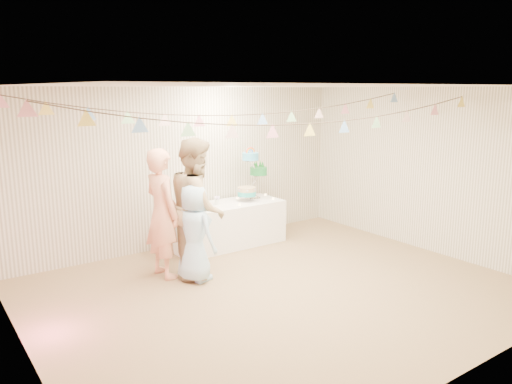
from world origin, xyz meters
TOP-DOWN VIEW (x-y plane):
  - floor at (0.00, 0.00)m, footprint 6.00×6.00m
  - ceiling at (0.00, 0.00)m, footprint 6.00×6.00m
  - back_wall at (0.00, 2.50)m, footprint 6.00×6.00m
  - front_wall at (0.00, -2.50)m, footprint 6.00×6.00m
  - left_wall at (-3.00, 0.00)m, footprint 5.00×5.00m
  - right_wall at (3.00, 0.00)m, footprint 5.00×5.00m
  - table at (0.49, 2.03)m, footprint 1.90×0.76m
  - cake_stand at (1.04, 2.08)m, footprint 0.75×0.44m
  - cake_bottom at (0.89, 2.02)m, footprint 0.31×0.31m
  - cake_middle at (1.22, 2.17)m, footprint 0.27×0.27m
  - cake_top_tier at (0.98, 2.05)m, footprint 0.25×0.25m
  - platter at (-0.07, 1.98)m, footprint 0.34×0.34m
  - posy at (0.33, 2.08)m, footprint 0.13×0.13m
  - person_adult_a at (-0.97, 1.36)m, footprint 0.48×0.69m
  - person_adult_b at (-0.53, 1.18)m, footprint 1.08×1.17m
  - person_child at (-0.70, 0.96)m, footprint 0.58×0.74m
  - bunting_back at (0.00, 1.10)m, footprint 5.60×1.10m
  - bunting_front at (0.00, -0.20)m, footprint 5.60×0.90m
  - tealight_0 at (-0.31, 1.88)m, footprint 0.04×0.04m
  - tealight_1 at (0.14, 2.21)m, footprint 0.04×0.04m
  - tealight_2 at (0.59, 1.81)m, footprint 0.04×0.04m
  - tealight_3 at (0.84, 2.25)m, footprint 0.04×0.04m
  - tealight_4 at (1.31, 1.85)m, footprint 0.04×0.04m
  - tealight_5 at (1.39, 2.18)m, footprint 0.04×0.04m

SIDE VIEW (x-z plane):
  - floor at x=0.00m, z-range 0.00..0.00m
  - table at x=0.49m, z-range 0.00..0.71m
  - person_child at x=-0.70m, z-range 0.00..1.34m
  - tealight_0 at x=-0.31m, z-range 0.71..0.74m
  - tealight_1 at x=0.14m, z-range 0.71..0.74m
  - tealight_2 at x=0.59m, z-range 0.71..0.74m
  - tealight_3 at x=0.84m, z-range 0.71..0.74m
  - tealight_4 at x=1.31m, z-range 0.71..0.74m
  - tealight_5 at x=1.39m, z-range 0.71..0.74m
  - platter at x=-0.07m, z-range 0.75..0.77m
  - posy at x=0.33m, z-range 0.75..0.89m
  - cake_bottom at x=0.89m, z-range 0.76..0.91m
  - person_adult_a at x=-0.97m, z-range 0.00..1.80m
  - person_adult_b at x=-0.53m, z-range 0.00..1.93m
  - cake_middle at x=1.22m, z-range 1.00..1.22m
  - cake_stand at x=1.04m, z-range 0.75..1.59m
  - back_wall at x=0.00m, z-range 1.30..1.30m
  - front_wall at x=0.00m, z-range 1.30..1.30m
  - left_wall at x=-3.00m, z-range 1.30..1.30m
  - right_wall at x=3.00m, z-range 1.30..1.30m
  - cake_top_tier at x=0.98m, z-range 1.28..1.47m
  - bunting_front at x=0.00m, z-range 2.14..2.50m
  - bunting_back at x=0.00m, z-range 2.15..2.55m
  - ceiling at x=0.00m, z-range 2.60..2.60m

